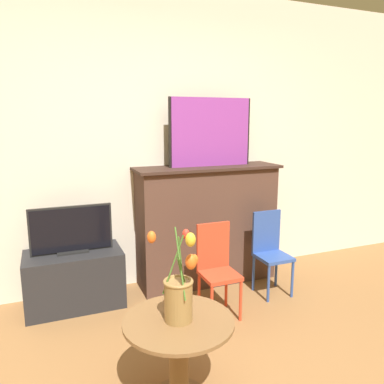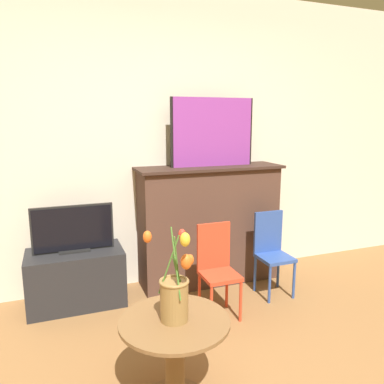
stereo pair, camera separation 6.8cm
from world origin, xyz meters
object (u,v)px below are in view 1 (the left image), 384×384
object	(u,v)px
tv_monitor	(71,230)
painting	(211,132)
chair_blue	(270,248)
chair_red	(217,265)
vase_tulips	(179,293)

from	to	relation	value
tv_monitor	painting	bearing A→B (deg)	2.16
painting	chair_blue	bearing A→B (deg)	-47.73
chair_red	painting	bearing A→B (deg)	70.34
chair_blue	chair_red	bearing A→B (deg)	-163.86
painting	chair_blue	size ratio (longest dim) A/B	1.09
chair_red	vase_tulips	size ratio (longest dim) A/B	1.39
chair_red	chair_blue	bearing A→B (deg)	16.14
tv_monitor	vase_tulips	size ratio (longest dim) A/B	1.23
chair_red	vase_tulips	bearing A→B (deg)	-126.95
tv_monitor	chair_blue	bearing A→B (deg)	-13.14
chair_blue	vase_tulips	bearing A→B (deg)	-141.11
tv_monitor	vase_tulips	bearing A→B (deg)	-72.32
chair_blue	vase_tulips	xyz separation A→B (m)	(-1.23, -0.99, 0.24)
painting	vase_tulips	distance (m)	1.82
painting	vase_tulips	world-z (taller)	painting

